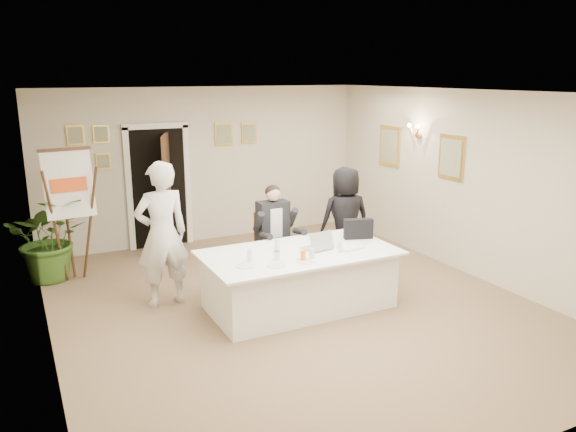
% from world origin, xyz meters
% --- Properties ---
extents(floor, '(7.00, 7.00, 0.00)m').
position_xyz_m(floor, '(0.00, 0.00, 0.00)').
color(floor, brown).
rests_on(floor, ground).
extents(ceiling, '(6.00, 7.00, 0.02)m').
position_xyz_m(ceiling, '(0.00, 0.00, 2.80)').
color(ceiling, white).
rests_on(ceiling, wall_back).
extents(wall_back, '(6.00, 0.10, 2.80)m').
position_xyz_m(wall_back, '(0.00, 3.50, 1.40)').
color(wall_back, beige).
rests_on(wall_back, floor).
extents(wall_front, '(6.00, 0.10, 2.80)m').
position_xyz_m(wall_front, '(0.00, -3.50, 1.40)').
color(wall_front, beige).
rests_on(wall_front, floor).
extents(wall_left, '(0.10, 7.00, 2.80)m').
position_xyz_m(wall_left, '(-3.00, 0.00, 1.40)').
color(wall_left, beige).
rests_on(wall_left, floor).
extents(wall_right, '(0.10, 7.00, 2.80)m').
position_xyz_m(wall_right, '(3.00, 0.00, 1.40)').
color(wall_right, beige).
rests_on(wall_right, floor).
extents(doorway, '(1.14, 0.86, 2.20)m').
position_xyz_m(doorway, '(-0.88, 3.32, 1.04)').
color(doorway, black).
rests_on(doorway, floor).
extents(pictures_back_wall, '(3.40, 0.06, 0.80)m').
position_xyz_m(pictures_back_wall, '(-0.80, 3.47, 1.85)').
color(pictures_back_wall, gold).
rests_on(pictures_back_wall, wall_back).
extents(pictures_right_wall, '(0.06, 2.20, 0.80)m').
position_xyz_m(pictures_right_wall, '(2.97, 1.20, 1.75)').
color(pictures_right_wall, gold).
rests_on(pictures_right_wall, wall_right).
extents(wall_sconce, '(0.20, 0.30, 0.24)m').
position_xyz_m(wall_sconce, '(2.90, 1.20, 2.10)').
color(wall_sconce, '#CE8A42').
rests_on(wall_sconce, wall_right).
extents(conference_table, '(2.52, 1.35, 0.78)m').
position_xyz_m(conference_table, '(0.05, -0.09, 0.39)').
color(conference_table, white).
rests_on(conference_table, floor).
extents(seated_man, '(0.73, 0.76, 1.46)m').
position_xyz_m(seated_man, '(0.19, 0.99, 0.73)').
color(seated_man, black).
rests_on(seated_man, floor).
extents(flip_chart, '(0.70, 0.46, 1.96)m').
position_xyz_m(flip_chart, '(-2.50, 2.29, 0.91)').
color(flip_chart, '#32220F').
rests_on(flip_chart, floor).
extents(standing_man, '(0.75, 0.53, 1.95)m').
position_xyz_m(standing_man, '(-1.52, 0.81, 0.97)').
color(standing_man, silver).
rests_on(standing_man, floor).
extents(standing_woman, '(0.88, 0.65, 1.65)m').
position_xyz_m(standing_woman, '(1.37, 0.90, 0.82)').
color(standing_woman, black).
rests_on(standing_woman, floor).
extents(potted_palm, '(1.20, 1.05, 1.29)m').
position_xyz_m(potted_palm, '(-2.80, 2.50, 0.65)').
color(potted_palm, '#355E1F').
rests_on(potted_palm, floor).
extents(laptop, '(0.43, 0.44, 0.28)m').
position_xyz_m(laptop, '(0.31, -0.08, 0.91)').
color(laptop, '#B7BABC').
rests_on(laptop, conference_table).
extents(laptop_bag, '(0.42, 0.23, 0.28)m').
position_xyz_m(laptop_bag, '(1.06, 0.07, 0.92)').
color(laptop_bag, black).
rests_on(laptop_bag, conference_table).
extents(paper_stack, '(0.34, 0.26, 0.03)m').
position_xyz_m(paper_stack, '(0.71, -0.28, 0.79)').
color(paper_stack, white).
rests_on(paper_stack, conference_table).
extents(plate_left, '(0.30, 0.30, 0.01)m').
position_xyz_m(plate_left, '(-0.80, -0.31, 0.78)').
color(plate_left, white).
rests_on(plate_left, conference_table).
extents(plate_mid, '(0.26, 0.26, 0.01)m').
position_xyz_m(plate_mid, '(-0.46, -0.47, 0.78)').
color(plate_mid, white).
rests_on(plate_mid, conference_table).
extents(plate_near, '(0.30, 0.30, 0.01)m').
position_xyz_m(plate_near, '(-0.08, -0.48, 0.78)').
color(plate_near, white).
rests_on(plate_near, conference_table).
extents(glass_a, '(0.07, 0.07, 0.14)m').
position_xyz_m(glass_a, '(-0.68, -0.16, 0.84)').
color(glass_a, silver).
rests_on(glass_a, conference_table).
extents(glass_b, '(0.09, 0.09, 0.14)m').
position_xyz_m(glass_b, '(0.04, -0.44, 0.84)').
color(glass_b, silver).
rests_on(glass_b, conference_table).
extents(glass_c, '(0.07, 0.07, 0.14)m').
position_xyz_m(glass_c, '(0.49, -0.36, 0.84)').
color(glass_c, silver).
rests_on(glass_c, conference_table).
extents(glass_d, '(0.07, 0.07, 0.14)m').
position_xyz_m(glass_d, '(-0.17, 0.12, 0.84)').
color(glass_d, silver).
rests_on(glass_d, conference_table).
extents(oj_glass, '(0.08, 0.08, 0.13)m').
position_xyz_m(oj_glass, '(-0.09, -0.45, 0.84)').
color(oj_glass, orange).
rests_on(oj_glass, conference_table).
extents(steel_jug, '(0.10, 0.10, 0.11)m').
position_xyz_m(steel_jug, '(-0.36, -0.26, 0.83)').
color(steel_jug, silver).
rests_on(steel_jug, conference_table).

